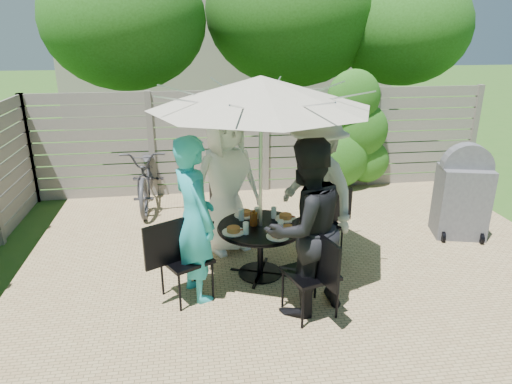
{
  "coord_description": "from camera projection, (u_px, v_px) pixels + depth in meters",
  "views": [
    {
      "loc": [
        -1.32,
        -4.84,
        2.84
      ],
      "look_at": [
        -0.59,
        0.19,
        1.0
      ],
      "focal_mm": 32.0,
      "sensor_mm": 36.0,
      "label": 1
    }
  ],
  "objects": [
    {
      "name": "chair_back",
      "position": [
        223.0,
        226.0,
        6.23
      ],
      "size": [
        0.57,
        0.72,
        0.94
      ],
      "rotation": [
        0.0,
        0.0,
        5.02
      ],
      "color": "black",
      "rests_on": "ground"
    },
    {
      "name": "person_front",
      "position": [
        305.0,
        229.0,
        4.57
      ],
      "size": [
        1.11,
        1.01,
        1.87
      ],
      "primitive_type": "imported",
      "rotation": [
        0.0,
        0.0,
        3.55
      ],
      "color": "black",
      "rests_on": "ground"
    },
    {
      "name": "glass_back",
      "position": [
        241.0,
        215.0,
        5.46
      ],
      "size": [
        0.07,
        0.07,
        0.14
      ],
      "primitive_type": "cylinder",
      "color": "silver",
      "rests_on": "patio_table"
    },
    {
      "name": "bicycle",
      "position": [
        148.0,
        175.0,
        7.61
      ],
      "size": [
        0.73,
        1.99,
        1.04
      ],
      "primitive_type": "imported",
      "rotation": [
        0.0,
        0.0,
        -0.02
      ],
      "color": "#333338",
      "rests_on": "ground"
    },
    {
      "name": "chair_front",
      "position": [
        310.0,
        290.0,
        4.68
      ],
      "size": [
        0.59,
        0.75,
        0.98
      ],
      "rotation": [
        0.0,
        0.0,
        1.87
      ],
      "color": "black",
      "rests_on": "ground"
    },
    {
      "name": "plate_front",
      "position": [
        278.0,
        235.0,
        5.04
      ],
      "size": [
        0.26,
        0.26,
        0.06
      ],
      "color": "white",
      "rests_on": "patio_table"
    },
    {
      "name": "patio_table",
      "position": [
        260.0,
        241.0,
        5.4
      ],
      "size": [
        1.31,
        1.31,
        0.65
      ],
      "rotation": [
        0.0,
        0.0,
        0.41
      ],
      "color": "black",
      "rests_on": "ground"
    },
    {
      "name": "glass_left",
      "position": [
        246.0,
        228.0,
        5.1
      ],
      "size": [
        0.07,
        0.07,
        0.14
      ],
      "primitive_type": "cylinder",
      "color": "silver",
      "rests_on": "patio_table"
    },
    {
      "name": "umbrella",
      "position": [
        261.0,
        92.0,
        4.81
      ],
      "size": [
        3.21,
        3.21,
        2.37
      ],
      "rotation": [
        0.0,
        0.0,
        0.41
      ],
      "color": "silver",
      "rests_on": "ground"
    },
    {
      "name": "bbq_grill",
      "position": [
        462.0,
        195.0,
        6.39
      ],
      "size": [
        0.77,
        0.67,
        1.36
      ],
      "rotation": [
        0.0,
        0.0,
        -0.26
      ],
      "color": "#5E5E63",
      "rests_on": "ground"
    },
    {
      "name": "backyard_envelope",
      "position": [
        231.0,
        35.0,
        14.35
      ],
      "size": [
        60.0,
        60.0,
        5.0
      ],
      "color": "#2C561A",
      "rests_on": "ground"
    },
    {
      "name": "person_left",
      "position": [
        194.0,
        220.0,
        4.83
      ],
      "size": [
        0.67,
        0.79,
        1.83
      ],
      "primitive_type": "imported",
      "rotation": [
        0.0,
        0.0,
        8.27
      ],
      "color": "#2BB0BC",
      "rests_on": "ground"
    },
    {
      "name": "coffee_cup",
      "position": [
        258.0,
        213.0,
        5.54
      ],
      "size": [
        0.08,
        0.08,
        0.12
      ],
      "primitive_type": "cylinder",
      "color": "#C6B293",
      "rests_on": "patio_table"
    },
    {
      "name": "chair_left",
      "position": [
        186.0,
        275.0,
        4.97
      ],
      "size": [
        0.73,
        0.64,
        0.97
      ],
      "rotation": [
        0.0,
        0.0,
        6.79
      ],
      "color": "black",
      "rests_on": "ground"
    },
    {
      "name": "person_right",
      "position": [
        317.0,
        189.0,
        5.64
      ],
      "size": [
        1.14,
        1.41,
        1.9
      ],
      "primitive_type": "imported",
      "rotation": [
        0.0,
        0.0,
        5.13
      ],
      "color": "#9FA19D",
      "rests_on": "ground"
    },
    {
      "name": "plate_right",
      "position": [
        285.0,
        217.0,
        5.5
      ],
      "size": [
        0.26,
        0.26,
        0.06
      ],
      "color": "white",
      "rests_on": "patio_table"
    },
    {
      "name": "plate_back",
      "position": [
        245.0,
        214.0,
        5.61
      ],
      "size": [
        0.26,
        0.26,
        0.06
      ],
      "color": "white",
      "rests_on": "patio_table"
    },
    {
      "name": "syrup_jug",
      "position": [
        254.0,
        219.0,
        5.32
      ],
      "size": [
        0.09,
        0.09,
        0.16
      ],
      "primitive_type": "cylinder",
      "color": "#59280C",
      "rests_on": "patio_table"
    },
    {
      "name": "plate_extra",
      "position": [
        288.0,
        229.0,
        5.17
      ],
      "size": [
        0.24,
        0.24,
        0.06
      ],
      "color": "white",
      "rests_on": "patio_table"
    },
    {
      "name": "glass_front",
      "position": [
        280.0,
        226.0,
        5.15
      ],
      "size": [
        0.07,
        0.07,
        0.14
      ],
      "primitive_type": "cylinder",
      "color": "silver",
      "rests_on": "patio_table"
    },
    {
      "name": "glass_right",
      "position": [
        274.0,
        213.0,
        5.52
      ],
      "size": [
        0.07,
        0.07,
        0.14
      ],
      "primitive_type": "cylinder",
      "color": "silver",
      "rests_on": "patio_table"
    },
    {
      "name": "plate_left",
      "position": [
        233.0,
        231.0,
        5.14
      ],
      "size": [
        0.26,
        0.26,
        0.06
      ],
      "color": "white",
      "rests_on": "patio_table"
    },
    {
      "name": "person_back",
      "position": [
        226.0,
        183.0,
        5.9
      ],
      "size": [
        1.09,
        0.92,
        1.89
      ],
      "primitive_type": "imported",
      "rotation": [
        0.0,
        0.0,
        6.7
      ],
      "color": "white",
      "rests_on": "ground"
    },
    {
      "name": "chair_right",
      "position": [
        323.0,
        237.0,
        5.94
      ],
      "size": [
        0.68,
        0.53,
        0.89
      ],
      "rotation": [
        0.0,
        0.0,
        3.42
      ],
      "color": "black",
      "rests_on": "ground"
    }
  ]
}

